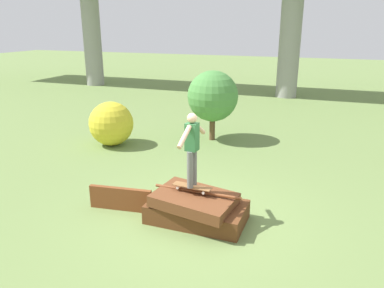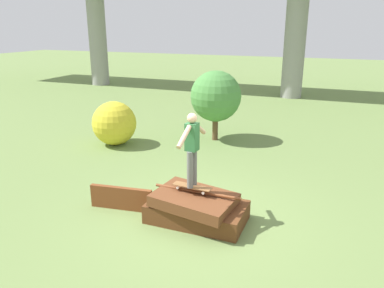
# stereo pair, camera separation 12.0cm
# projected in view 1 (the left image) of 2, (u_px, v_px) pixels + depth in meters

# --- Properties ---
(ground_plane) EXTENTS (80.00, 80.00, 0.00)m
(ground_plane) POSITION_uv_depth(u_px,v_px,m) (197.00, 220.00, 7.53)
(ground_plane) COLOR olive
(scrap_pile) EXTENTS (1.93, 1.26, 0.66)m
(scrap_pile) POSITION_uv_depth(u_px,v_px,m) (196.00, 208.00, 7.42)
(scrap_pile) COLOR #5B3319
(scrap_pile) RESTS_ON ground_plane
(scrap_plank_loose) EXTENTS (1.37, 0.27, 0.50)m
(scrap_plank_loose) POSITION_uv_depth(u_px,v_px,m) (121.00, 199.00, 7.88)
(scrap_plank_loose) COLOR brown
(scrap_plank_loose) RESTS_ON ground_plane
(skateboard) EXTENTS (0.80, 0.26, 0.09)m
(skateboard) POSITION_uv_depth(u_px,v_px,m) (192.00, 187.00, 7.32)
(skateboard) COLOR brown
(skateboard) RESTS_ON scrap_pile
(skater) EXTENTS (0.24, 1.13, 1.46)m
(skater) POSITION_uv_depth(u_px,v_px,m) (192.00, 146.00, 7.06)
(skater) COLOR slate
(skater) RESTS_ON skateboard
(tree_behind_left) EXTENTS (1.68, 1.68, 2.34)m
(tree_behind_left) POSITION_uv_depth(u_px,v_px,m) (213.00, 96.00, 12.32)
(tree_behind_left) COLOR brown
(tree_behind_left) RESTS_ON ground_plane
(bush_yellow_flowering) EXTENTS (1.42, 1.42, 1.42)m
(bush_yellow_flowering) POSITION_uv_depth(u_px,v_px,m) (111.00, 124.00, 12.01)
(bush_yellow_flowering) COLOR gold
(bush_yellow_flowering) RESTS_ON ground_plane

